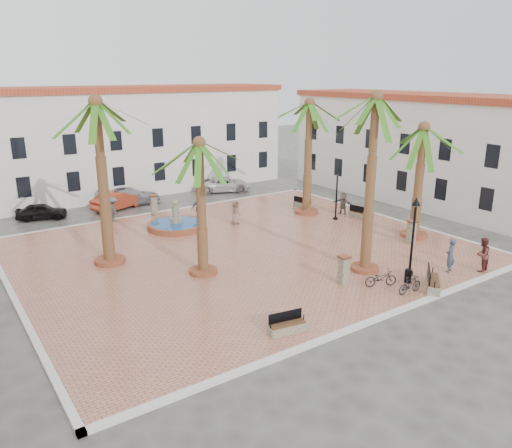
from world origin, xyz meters
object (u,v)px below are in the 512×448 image
object	(u,v)px
cyclist_a	(450,255)
bicycle_a	(381,278)
bollard_e	(411,232)
car_red	(118,200)
palm_nw	(97,121)
bicycle_b	(410,285)
car_white	(224,184)
palm_e	(423,142)
fountain	(176,224)
palm_ne	(309,116)
car_silver	(130,196)
palm_s	(375,115)
lamppost_e	(337,186)
bench_se	(433,283)
pedestrian_north	(114,209)
cyclist_b	(482,254)
palm_sw	(200,159)
bench_ne	(303,204)
pedestrian_fountain_a	(235,212)
bench_s	(287,327)
pedestrian_east	(343,203)
lamppost_s	(414,223)
bollard_se	(344,269)
car_black	(42,211)
bench_e	(360,214)
bollard_n	(154,205)

from	to	relation	value
cyclist_a	bicycle_a	distance (m)	4.70
bollard_e	car_red	world-z (taller)	bollard_e
car_red	bicycle_a	bearing A→B (deg)	172.59
palm_nw	cyclist_a	xyz separation A→B (m)	(14.94, -11.84, -7.10)
bicycle_b	car_white	xyz separation A→B (m)	(4.11, 24.80, 0.09)
palm_e	fountain	bearing A→B (deg)	139.07
palm_ne	car_silver	distance (m)	16.30
fountain	palm_s	xyz separation A→B (m)	(5.21, -13.00, 8.13)
lamppost_e	bicycle_b	xyz separation A→B (m)	(-5.94, -11.69, -2.12)
palm_nw	bench_se	bearing A→B (deg)	-46.02
palm_e	bollard_e	xyz separation A→B (m)	(-1.30, -0.79, -5.53)
fountain	pedestrian_north	world-z (taller)	fountain
pedestrian_north	car_silver	world-z (taller)	pedestrian_north
bollard_e	bicycle_a	world-z (taller)	bollard_e
lamppost_e	cyclist_b	distance (m)	12.10
palm_sw	bicycle_a	world-z (taller)	palm_sw
bench_ne	bicycle_b	size ratio (longest dim) A/B	1.14
car_red	pedestrian_fountain_a	bearing A→B (deg)	-171.38
bench_s	car_silver	distance (m)	24.75
pedestrian_east	bench_ne	bearing A→B (deg)	178.20
lamppost_s	palm_ne	bearing A→B (deg)	75.24
palm_ne	lamppost_e	xyz separation A→B (m)	(0.68, -2.54, -4.87)
pedestrian_fountain_a	pedestrian_east	xyz separation A→B (m)	(8.32, -2.35, -0.04)
cyclist_b	car_silver	world-z (taller)	cyclist_b
bollard_se	pedestrian_east	world-z (taller)	pedestrian_east
fountain	cyclist_a	xyz separation A→B (m)	(8.86, -15.76, 0.67)
bench_se	car_white	world-z (taller)	car_white
palm_e	palm_ne	bearing A→B (deg)	104.57
fountain	bench_ne	distance (m)	11.02
cyclist_b	palm_e	bearing A→B (deg)	-115.69
bollard_se	bicycle_a	world-z (taller)	bollard_se
palm_e	car_black	world-z (taller)	palm_e
lamppost_e	car_red	distance (m)	17.60
bicycle_a	car_silver	size ratio (longest dim) A/B	0.33
lamppost_s	pedestrian_north	size ratio (longest dim) A/B	2.38
car_silver	palm_ne	bearing A→B (deg)	-132.69
bench_e	lamppost_e	size ratio (longest dim) A/B	0.49
bollard_n	cyclist_b	bearing A→B (deg)	-63.74
bench_ne	lamppost_s	world-z (taller)	lamppost_s
fountain	bollard_e	world-z (taller)	fountain
bench_se	bollard_se	xyz separation A→B (m)	(-3.31, 3.00, 0.49)
cyclist_a	pedestrian_fountain_a	size ratio (longest dim) A/B	1.08
palm_sw	bollard_se	size ratio (longest dim) A/B	4.86
bollard_se	cyclist_b	bearing A→B (deg)	-22.01
bench_e	pedestrian_fountain_a	size ratio (longest dim) A/B	1.05
bench_e	car_white	bearing A→B (deg)	4.20
cyclist_b	pedestrian_north	size ratio (longest dim) A/B	1.07
bollard_n	pedestrian_east	distance (m)	14.54
bench_se	bicycle_b	size ratio (longest dim) A/B	1.30
bollard_n	bicycle_b	bearing A→B (deg)	-77.13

